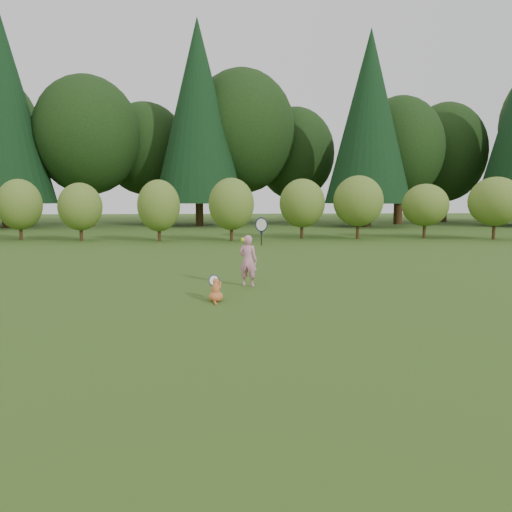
{
  "coord_description": "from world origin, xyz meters",
  "views": [
    {
      "loc": [
        -0.63,
        -8.86,
        1.83
      ],
      "look_at": [
        0.2,
        0.8,
        0.7
      ],
      "focal_mm": 35.0,
      "sensor_mm": 36.0,
      "label": 1
    }
  ],
  "objects": [
    {
      "name": "tennis_ball",
      "position": [
        -0.1,
        0.07,
        1.08
      ],
      "size": [
        0.07,
        0.07,
        0.07
      ],
      "color": "#BCE11A",
      "rests_on": "ground"
    },
    {
      "name": "ground",
      "position": [
        0.0,
        0.0,
        0.0
      ],
      "size": [
        100.0,
        100.0,
        0.0
      ],
      "primitive_type": "plane",
      "color": "#2F4E15",
      "rests_on": "ground"
    },
    {
      "name": "cat",
      "position": [
        -0.6,
        -0.1,
        0.22
      ],
      "size": [
        0.39,
        0.65,
        0.56
      ],
      "rotation": [
        0.0,
        0.0,
        -0.31
      ],
      "color": "#B85F23",
      "rests_on": "ground"
    },
    {
      "name": "woodland_backdrop",
      "position": [
        0.0,
        23.0,
        7.5
      ],
      "size": [
        48.0,
        10.0,
        15.0
      ],
      "primitive_type": null,
      "color": "black",
      "rests_on": "ground"
    },
    {
      "name": "child",
      "position": [
        0.09,
        1.39,
        0.56
      ],
      "size": [
        0.62,
        0.38,
        1.6
      ],
      "rotation": [
        0.0,
        0.0,
        2.78
      ],
      "color": "pink",
      "rests_on": "ground"
    },
    {
      "name": "shrub_row",
      "position": [
        0.0,
        13.0,
        1.4
      ],
      "size": [
        28.0,
        3.0,
        2.8
      ],
      "primitive_type": null,
      "color": "#536E22",
      "rests_on": "ground"
    }
  ]
}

